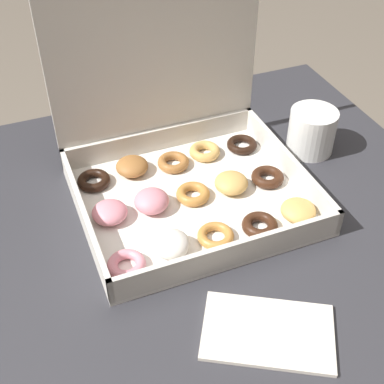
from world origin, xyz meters
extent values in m
cube|color=#2D2D33|center=(0.00, 0.00, 0.73)|extent=(0.94, 0.78, 0.03)
cylinder|color=#2D2D33|center=(0.42, 0.34, 0.36)|extent=(0.06, 0.06, 0.72)
cube|color=silver|center=(0.04, 0.04, 0.75)|extent=(0.36, 0.31, 0.01)
cube|color=beige|center=(0.04, -0.11, 0.77)|extent=(0.36, 0.01, 0.04)
cube|color=beige|center=(0.04, 0.19, 0.77)|extent=(0.36, 0.01, 0.04)
cube|color=beige|center=(-0.14, 0.04, 0.77)|extent=(0.01, 0.31, 0.04)
cube|color=beige|center=(0.22, 0.04, 0.77)|extent=(0.01, 0.31, 0.04)
cube|color=beige|center=(0.04, 0.20, 0.94)|extent=(0.36, 0.01, 0.30)
torus|color=pink|center=(-0.10, -0.06, 0.76)|extent=(0.06, 0.06, 0.02)
ellipsoid|color=white|center=(-0.03, -0.06, 0.77)|extent=(0.06, 0.06, 0.03)
torus|color=#B77A38|center=(0.04, -0.06, 0.76)|extent=(0.06, 0.06, 0.01)
torus|color=#381E11|center=(0.11, -0.06, 0.76)|extent=(0.06, 0.06, 0.02)
ellipsoid|color=tan|center=(0.18, -0.06, 0.76)|extent=(0.06, 0.06, 0.03)
ellipsoid|color=pink|center=(-0.10, 0.05, 0.77)|extent=(0.06, 0.06, 0.03)
ellipsoid|color=pink|center=(-0.03, 0.04, 0.77)|extent=(0.06, 0.06, 0.03)
torus|color=#B77A38|center=(0.04, 0.04, 0.76)|extent=(0.06, 0.06, 0.02)
ellipsoid|color=tan|center=(0.11, 0.04, 0.77)|extent=(0.06, 0.06, 0.03)
torus|color=#381E11|center=(0.18, 0.04, 0.76)|extent=(0.06, 0.06, 0.02)
torus|color=black|center=(-0.10, 0.14, 0.76)|extent=(0.06, 0.06, 0.02)
ellipsoid|color=#9E6633|center=(-0.03, 0.15, 0.76)|extent=(0.06, 0.06, 0.03)
torus|color=#9E6633|center=(0.04, 0.14, 0.76)|extent=(0.06, 0.06, 0.02)
torus|color=tan|center=(0.11, 0.15, 0.76)|extent=(0.06, 0.06, 0.02)
torus|color=black|center=(0.18, 0.14, 0.76)|extent=(0.06, 0.06, 0.01)
cylinder|color=white|center=(0.30, 0.10, 0.79)|extent=(0.08, 0.08, 0.08)
cylinder|color=black|center=(0.30, 0.10, 0.82)|extent=(0.07, 0.07, 0.01)
cube|color=silver|center=(0.04, -0.23, 0.75)|extent=(0.20, 0.17, 0.01)
camera|label=1|loc=(-0.20, -0.57, 1.33)|focal=50.00mm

